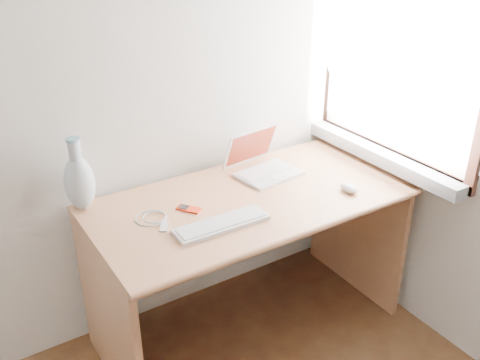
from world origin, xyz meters
TOP-DOWN VIEW (x-y plane):
  - window at (1.72, 1.30)m, footprint 0.11×0.99m
  - desk at (0.99, 1.45)m, footprint 1.38×0.69m
  - laptop at (1.19, 1.54)m, footprint 0.31×0.27m
  - external_keyboard at (0.77, 1.23)m, footprint 0.39×0.12m
  - mouse at (1.39, 1.18)m, footprint 0.06×0.10m
  - ipod at (0.72, 1.41)m, footprint 0.10×0.11m
  - cable_coil at (0.56, 1.43)m, footprint 0.16×0.16m
  - remote at (0.57, 1.34)m, footprint 0.07×0.08m
  - vase at (0.35, 1.66)m, footprint 0.12×0.12m

SIDE VIEW (x-z plane):
  - desk at x=0.99m, z-range 0.16..0.89m
  - remote at x=0.57m, z-range 0.73..0.74m
  - cable_coil at x=0.56m, z-range 0.73..0.74m
  - ipod at x=0.72m, z-range 0.73..0.74m
  - external_keyboard at x=0.77m, z-range 0.73..0.75m
  - mouse at x=1.39m, z-range 0.73..0.76m
  - laptop at x=1.19m, z-range 0.68..0.87m
  - vase at x=0.35m, z-range 0.70..1.02m
  - window at x=1.72m, z-range 0.72..1.83m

